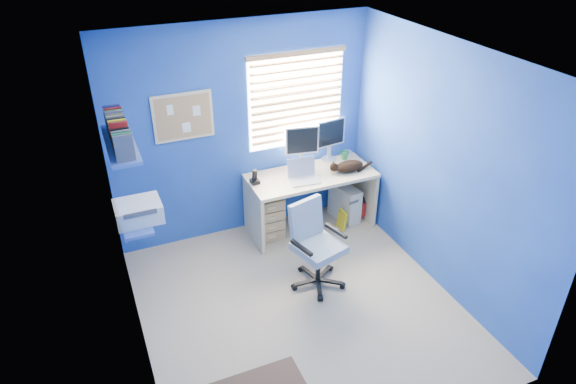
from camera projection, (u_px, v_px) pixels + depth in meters
name	position (u px, v px, depth m)	size (l,w,h in m)	color
floor	(300.00, 307.00, 5.13)	(3.00, 3.20, 0.00)	tan
ceiling	(304.00, 58.00, 3.87)	(3.00, 3.20, 0.00)	white
wall_back	(243.00, 133.00, 5.77)	(3.00, 0.01, 2.50)	#193D9E
wall_front	(406.00, 321.00, 3.23)	(3.00, 0.01, 2.50)	#193D9E
wall_left	(126.00, 239.00, 3.99)	(0.01, 3.20, 2.50)	#193D9E
wall_right	(441.00, 169.00, 5.01)	(0.01, 3.20, 2.50)	#193D9E
desk	(311.00, 201.00, 6.18)	(1.50, 0.65, 0.74)	beige
laptop	(304.00, 172.00, 5.80)	(0.33, 0.26, 0.22)	silver
monitor_left	(301.00, 148.00, 5.99)	(0.40, 0.12, 0.54)	silver
monitor_right	(329.00, 140.00, 6.18)	(0.40, 0.12, 0.54)	silver
phone	(255.00, 176.00, 5.77)	(0.09, 0.11, 0.17)	black
mug	(345.00, 155.00, 6.31)	(0.10, 0.09, 0.10)	#176830
cd_spindle	(347.00, 154.00, 6.37)	(0.13, 0.13, 0.07)	silver
cat	(349.00, 166.00, 6.03)	(0.36, 0.19, 0.13)	black
tower_pc	(345.00, 202.00, 6.43)	(0.19, 0.44, 0.45)	beige
drawer_boxes	(267.00, 217.00, 6.07)	(0.35, 0.28, 0.54)	tan
yellow_book	(342.00, 220.00, 6.28)	(0.03, 0.17, 0.24)	yellow
backpack	(361.00, 206.00, 6.49)	(0.27, 0.20, 0.31)	black
office_chair	(315.00, 255.00, 5.30)	(0.66, 0.66, 0.92)	black
window_blinds	(297.00, 100.00, 5.82)	(1.15, 0.05, 1.10)	white
corkboard	(183.00, 117.00, 5.38)	(0.64, 0.02, 0.52)	beige
wall_shelves	(128.00, 173.00, 4.54)	(0.42, 0.90, 1.05)	#4060B7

